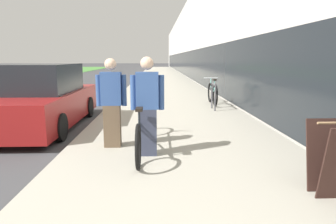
% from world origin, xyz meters
% --- Properties ---
extents(sidewalk_slab, '(4.35, 70.00, 0.12)m').
position_xyz_m(sidewalk_slab, '(5.80, 21.00, 0.06)').
color(sidewalk_slab, '#A39E8E').
rests_on(sidewalk_slab, ground).
extents(storefront_facade, '(10.01, 70.00, 6.76)m').
position_xyz_m(storefront_facade, '(13.01, 29.00, 3.37)').
color(storefront_facade, silver).
rests_on(storefront_facade, ground).
extents(lawn_strip, '(5.84, 70.00, 0.03)m').
position_xyz_m(lawn_strip, '(-6.94, 25.00, 0.01)').
color(lawn_strip, '#478438').
rests_on(lawn_strip, ground).
extents(tandem_bicycle, '(0.52, 2.84, 0.87)m').
position_xyz_m(tandem_bicycle, '(5.03, 1.68, 0.49)').
color(tandem_bicycle, black).
rests_on(tandem_bicycle, sidewalk_slab).
extents(person_rider, '(0.56, 0.22, 1.65)m').
position_xyz_m(person_rider, '(5.15, 1.30, 0.94)').
color(person_rider, '#33384C').
rests_on(person_rider, sidewalk_slab).
extents(person_bystander, '(0.55, 0.22, 1.62)m').
position_xyz_m(person_bystander, '(4.49, 1.82, 0.93)').
color(person_bystander, brown).
rests_on(person_bystander, sidewalk_slab).
extents(bike_rack_hoop, '(0.05, 0.60, 0.84)m').
position_xyz_m(bike_rack_hoop, '(7.12, 5.80, 0.63)').
color(bike_rack_hoop, '#4C4C51').
rests_on(bike_rack_hoop, sidewalk_slab).
extents(cruiser_bike_nearest, '(0.52, 1.71, 0.93)m').
position_xyz_m(cruiser_bike_nearest, '(7.31, 6.96, 0.51)').
color(cruiser_bike_nearest, black).
rests_on(cruiser_bike_nearest, sidewalk_slab).
extents(parked_sedan_curbside, '(1.74, 4.52, 1.60)m').
position_xyz_m(parked_sedan_curbside, '(2.48, 3.99, 0.72)').
color(parked_sedan_curbside, maroon).
rests_on(parked_sedan_curbside, ground).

